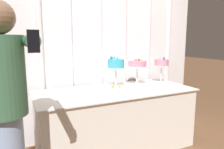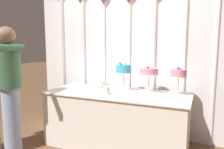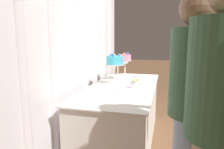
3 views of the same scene
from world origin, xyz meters
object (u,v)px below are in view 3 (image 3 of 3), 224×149
Objects in this scene: cake_display_rightmost at (125,59)px; flower_vase at (134,83)px; cake_display_center at (118,61)px; tealight_near_left at (141,84)px; guest_man_dark_suit at (220,134)px; tealight_far_left at (114,96)px; guest_girl_blue_dress at (193,108)px; cake_display_leftmost at (115,62)px; cake_table at (123,114)px; tealight_near_right at (133,78)px.

cake_display_rightmost is 0.99m from flower_vase.
cake_display_center is 0.96× the size of cake_display_rightmost.
guest_man_dark_suit is (-1.68, -0.60, 0.13)m from tealight_near_left.
guest_girl_blue_dress is at bearing -134.26° from tealight_far_left.
tealight_near_left is 0.02× the size of guest_man_dark_suit.
cake_display_leftmost is 0.76m from cake_display_rightmost.
cake_display_center is 0.22× the size of guest_man_dark_suit.
tealight_near_left is (-0.31, -0.39, -0.28)m from cake_display_center.
guest_man_dark_suit is at bearing -153.58° from cake_display_center.
tealight_near_left is (0.68, -0.20, -0.00)m from tealight_far_left.
cake_display_center is (0.42, 0.17, 0.68)m from cake_table.
flower_vase is at bearing -117.81° from cake_display_leftmost.
guest_girl_blue_dress is (-1.76, -0.68, 0.15)m from tealight_near_right.
tealight_near_right is (-0.32, -0.19, -0.27)m from cake_display_rightmost.
tealight_far_left is at bearing 38.41° from guest_man_dark_suit.
guest_man_dark_suit is at bearing -160.47° from tealight_near_left.
cake_display_rightmost is at bearing 0.68° from cake_display_leftmost.
tealight_near_right is at bearing -6.04° from cake_table.
cake_display_center is 2.20× the size of flower_vase.
guest_man_dark_suit reaches higher than cake_table.
cake_display_center reaches higher than cake_table.
tealight_near_left is 0.02× the size of guest_girl_blue_dress.
tealight_far_left is (-0.98, -0.19, -0.28)m from cake_display_center.
guest_girl_blue_dress is (-2.07, -0.87, -0.12)m from cake_display_rightmost.
guest_girl_blue_dress is at bearing -151.79° from cake_display_center.
cake_display_rightmost is at bearing 22.67° from guest_girl_blue_dress.
tealight_far_left is at bearing 163.63° from tealight_near_left.
guest_man_dark_suit is (-1.48, -0.66, 0.08)m from flower_vase.
cake_table is 0.65m from tealight_near_right.
cake_display_rightmost reaches higher than cake_table.
tealight_far_left is at bearing -177.39° from cake_table.
tealight_far_left is 0.02× the size of guest_girl_blue_dress.
guest_man_dark_suit is (-2.07, -0.77, 0.13)m from tealight_near_right.
flower_vase is at bearing -119.73° from cake_table.
guest_man_dark_suit reaches higher than tealight_near_left.
cake_table is 1.19× the size of guest_man_dark_suit.
cake_display_leftmost is 1.89m from guest_man_dark_suit.
tealight_near_right is at bearing 21.05° from guest_girl_blue_dress.
guest_man_dark_suit is at bearing -163.93° from guest_girl_blue_dress.
cake_display_rightmost is (0.76, 0.01, -0.03)m from cake_display_leftmost.
cake_display_rightmost is 2.25m from guest_girl_blue_dress.
cake_display_center is 0.40m from cake_display_rightmost.
tealight_near_right is (0.60, 0.11, -0.05)m from flower_vase.
cake_table is at bearing 27.65° from guest_man_dark_suit.
cake_table is at bearing -170.61° from cake_display_rightmost.
cake_display_leftmost is at bearing -173.76° from cake_display_center.
tealight_near_right is (0.51, -0.05, 0.41)m from cake_table.
cake_display_rightmost reaches higher than flower_vase.
flower_vase is 0.49m from tealight_far_left.
flower_vase is 1.30m from guest_girl_blue_dress.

